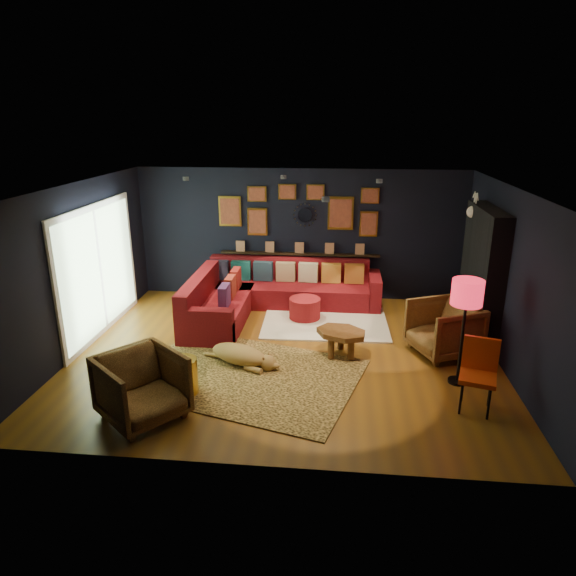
# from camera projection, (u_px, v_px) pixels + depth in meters

# --- Properties ---
(floor) EXTENTS (6.50, 6.50, 0.00)m
(floor) POSITION_uv_depth(u_px,v_px,m) (285.00, 353.00, 8.09)
(floor) COLOR brown
(floor) RESTS_ON ground
(room_walls) EXTENTS (6.50, 6.50, 6.50)m
(room_walls) POSITION_uv_depth(u_px,v_px,m) (285.00, 256.00, 7.58)
(room_walls) COLOR black
(room_walls) RESTS_ON ground
(sectional) EXTENTS (3.41, 2.69, 0.86)m
(sectional) POSITION_uv_depth(u_px,v_px,m) (263.00, 295.00, 9.75)
(sectional) COLOR maroon
(sectional) RESTS_ON ground
(ledge) EXTENTS (3.20, 0.12, 0.04)m
(ledge) POSITION_uv_depth(u_px,v_px,m) (299.00, 254.00, 10.32)
(ledge) COLOR black
(ledge) RESTS_ON room_walls
(gallery_wall) EXTENTS (3.15, 0.04, 1.02)m
(gallery_wall) POSITION_uv_depth(u_px,v_px,m) (299.00, 210.00, 10.07)
(gallery_wall) COLOR gold
(gallery_wall) RESTS_ON room_walls
(sunburst_mirror) EXTENTS (0.47, 0.16, 0.47)m
(sunburst_mirror) POSITION_uv_depth(u_px,v_px,m) (305.00, 215.00, 10.10)
(sunburst_mirror) COLOR silver
(sunburst_mirror) RESTS_ON room_walls
(fireplace) EXTENTS (0.31, 1.60, 2.20)m
(fireplace) POSITION_uv_depth(u_px,v_px,m) (481.00, 281.00, 8.31)
(fireplace) COLOR black
(fireplace) RESTS_ON ground
(deer_head) EXTENTS (0.50, 0.28, 0.45)m
(deer_head) POSITION_uv_depth(u_px,v_px,m) (483.00, 212.00, 8.45)
(deer_head) COLOR white
(deer_head) RESTS_ON fireplace
(sliding_door) EXTENTS (0.06, 2.80, 2.20)m
(sliding_door) POSITION_uv_depth(u_px,v_px,m) (99.00, 270.00, 8.61)
(sliding_door) COLOR white
(sliding_door) RESTS_ON ground
(ceiling_spots) EXTENTS (3.30, 2.50, 0.06)m
(ceiling_spots) POSITION_uv_depth(u_px,v_px,m) (291.00, 183.00, 8.02)
(ceiling_spots) COLOR black
(ceiling_spots) RESTS_ON room_walls
(shag_rug) EXTENTS (2.27, 1.68, 0.03)m
(shag_rug) POSITION_uv_depth(u_px,v_px,m) (325.00, 323.00, 9.25)
(shag_rug) COLOR white
(shag_rug) RESTS_ON ground
(leopard_rug) EXTENTS (3.63, 3.02, 0.02)m
(leopard_rug) POSITION_uv_depth(u_px,v_px,m) (245.00, 375.00, 7.39)
(leopard_rug) COLOR tan
(leopard_rug) RESTS_ON ground
(coffee_table) EXTENTS (0.98, 0.87, 0.40)m
(coffee_table) POSITION_uv_depth(u_px,v_px,m) (341.00, 335.00, 7.88)
(coffee_table) COLOR brown
(coffee_table) RESTS_ON shag_rug
(pouf) EXTENTS (0.57, 0.57, 0.37)m
(pouf) POSITION_uv_depth(u_px,v_px,m) (305.00, 308.00, 9.38)
(pouf) COLOR maroon
(pouf) RESTS_ON shag_rug
(armchair_left) EXTENTS (1.23, 1.24, 0.93)m
(armchair_left) POSITION_uv_depth(u_px,v_px,m) (142.00, 384.00, 6.22)
(armchair_left) COLOR #BE803A
(armchair_left) RESTS_ON ground
(armchair_right) EXTENTS (1.13, 1.16, 0.93)m
(armchair_right) POSITION_uv_depth(u_px,v_px,m) (444.00, 326.00, 7.94)
(armchair_right) COLOR #BE803A
(armchair_right) RESTS_ON ground
(gold_stool) EXTENTS (0.40, 0.40, 0.50)m
(gold_stool) POSITION_uv_depth(u_px,v_px,m) (183.00, 377.00, 6.85)
(gold_stool) COLOR gold
(gold_stool) RESTS_ON ground
(orange_chair) EXTENTS (0.54, 0.54, 0.93)m
(orange_chair) POSITION_uv_depth(u_px,v_px,m) (479.00, 368.00, 6.43)
(orange_chair) COLOR black
(orange_chair) RESTS_ON ground
(floor_lamp) EXTENTS (0.42, 0.42, 1.51)m
(floor_lamp) POSITION_uv_depth(u_px,v_px,m) (467.00, 298.00, 6.81)
(floor_lamp) COLOR black
(floor_lamp) RESTS_ON ground
(dog) EXTENTS (1.42, 1.08, 0.40)m
(dog) POSITION_uv_depth(u_px,v_px,m) (239.00, 351.00, 7.67)
(dog) COLOR #A78249
(dog) RESTS_ON leopard_rug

